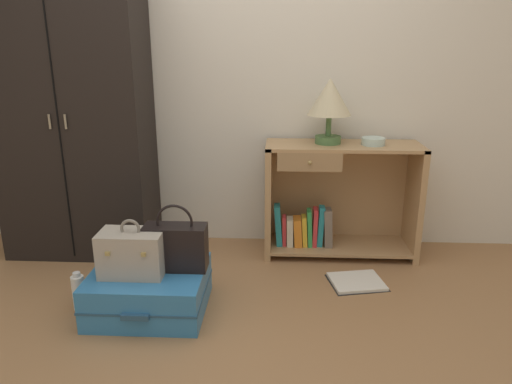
{
  "coord_description": "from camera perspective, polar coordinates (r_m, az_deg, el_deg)",
  "views": [
    {
      "loc": [
        0.29,
        -1.88,
        1.41
      ],
      "look_at": [
        0.14,
        0.87,
        0.55
      ],
      "focal_mm": 33.41,
      "sensor_mm": 36.0,
      "label": 1
    }
  ],
  "objects": [
    {
      "name": "back_wall",
      "position": [
        3.4,
        -1.96,
        15.44
      ],
      "size": [
        6.4,
        0.1,
        2.6
      ],
      "primitive_type": "cube",
      "color": "silver",
      "rests_on": "ground_plane"
    },
    {
      "name": "train_case",
      "position": [
        2.61,
        -14.6,
        -7.06
      ],
      "size": [
        0.33,
        0.21,
        0.31
      ],
      "color": "#A89E8E",
      "rests_on": "suitcase_large"
    },
    {
      "name": "suitcase_large",
      "position": [
        2.73,
        -12.64,
        -11.41
      ],
      "size": [
        0.62,
        0.55,
        0.24
      ],
      "color": "teal",
      "rests_on": "ground_plane"
    },
    {
      "name": "bookshelf",
      "position": [
        3.32,
        9.36,
        -1.0
      ],
      "size": [
        1.03,
        0.39,
        0.78
      ],
      "color": "tan",
      "rests_on": "ground_plane"
    },
    {
      "name": "bowl",
      "position": [
        3.21,
        13.86,
        5.91
      ],
      "size": [
        0.15,
        0.15,
        0.05
      ],
      "primitive_type": "cylinder",
      "color": "silver",
      "rests_on": "bookshelf"
    },
    {
      "name": "bottle",
      "position": [
        2.85,
        -20.47,
        -11.14
      ],
      "size": [
        0.07,
        0.07,
        0.22
      ],
      "color": "white",
      "rests_on": "ground_plane"
    },
    {
      "name": "open_book_on_floor",
      "position": [
        3.05,
        11.95,
        -10.48
      ],
      "size": [
        0.38,
        0.34,
        0.02
      ],
      "color": "white",
      "rests_on": "ground_plane"
    },
    {
      "name": "wardrobe",
      "position": [
        3.41,
        -21.01,
        8.48
      ],
      "size": [
        0.98,
        0.47,
        1.91
      ],
      "color": "black",
      "rests_on": "ground_plane"
    },
    {
      "name": "table_lamp",
      "position": [
        3.17,
        8.82,
        10.83
      ],
      "size": [
        0.29,
        0.29,
        0.42
      ],
      "color": "#4C7542",
      "rests_on": "bookshelf"
    },
    {
      "name": "ground_plane",
      "position": [
        2.37,
        -4.85,
        -19.29
      ],
      "size": [
        9.0,
        9.0,
        0.0
      ],
      "primitive_type": "plane",
      "color": "#9E7047"
    },
    {
      "name": "handbag",
      "position": [
        2.62,
        -9.58,
        -6.4
      ],
      "size": [
        0.34,
        0.14,
        0.37
      ],
      "color": "black",
      "rests_on": "suitcase_large"
    }
  ]
}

